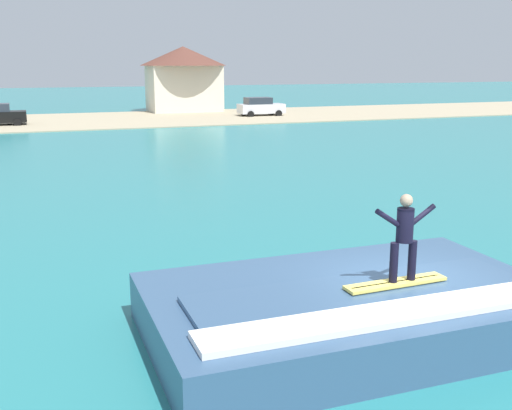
# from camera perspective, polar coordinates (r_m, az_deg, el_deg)

# --- Properties ---
(ground_plane) EXTENTS (260.00, 260.00, 0.00)m
(ground_plane) POSITION_cam_1_polar(r_m,az_deg,el_deg) (13.02, 13.34, -10.78)
(ground_plane) COLOR #25767A
(wave_crest) EXTENTS (7.77, 4.67, 1.06)m
(wave_crest) POSITION_cam_1_polar(r_m,az_deg,el_deg) (12.27, 8.75, -9.55)
(wave_crest) COLOR #345273
(wave_crest) RESTS_ON ground_plane
(surfboard) EXTENTS (2.13, 0.46, 0.06)m
(surfboard) POSITION_cam_1_polar(r_m,az_deg,el_deg) (12.12, 12.81, -7.04)
(surfboard) COLOR #EAD159
(surfboard) RESTS_ON wave_crest
(surfer) EXTENTS (1.30, 0.32, 1.69)m
(surfer) POSITION_cam_1_polar(r_m,az_deg,el_deg) (11.89, 13.60, -2.53)
(surfer) COLOR black
(surfer) RESTS_ON surfboard
(shoreline_bank) EXTENTS (120.00, 16.96, 0.09)m
(shoreline_bank) POSITION_cam_1_polar(r_m,az_deg,el_deg) (58.71, -13.65, 7.67)
(shoreline_bank) COLOR tan
(shoreline_bank) RESTS_ON ground_plane
(car_far_shore) EXTENTS (4.48, 2.21, 1.86)m
(car_far_shore) POSITION_cam_1_polar(r_m,az_deg,el_deg) (61.20, 0.41, 9.09)
(car_far_shore) COLOR silver
(car_far_shore) RESTS_ON ground_plane
(house_gabled_white) EXTENTS (9.14, 9.14, 6.85)m
(house_gabled_white) POSITION_cam_1_polar(r_m,az_deg,el_deg) (67.33, -6.73, 12.00)
(house_gabled_white) COLOR beige
(house_gabled_white) RESTS_ON ground_plane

